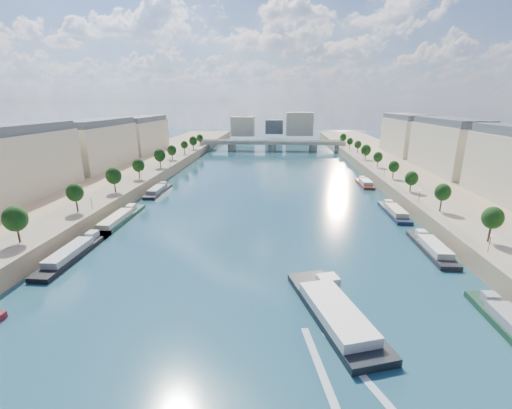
# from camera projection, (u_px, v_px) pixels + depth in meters

# --- Properties ---
(ground) EXTENTS (700.00, 700.00, 0.00)m
(ground) POSITION_uv_depth(u_px,v_px,m) (264.00, 201.00, 133.71)
(ground) COLOR #0B2734
(ground) RESTS_ON ground
(quay_left) EXTENTS (44.00, 520.00, 5.00)m
(quay_left) POSITION_uv_depth(u_px,v_px,m) (86.00, 192.00, 137.62)
(quay_left) COLOR #9E8460
(quay_left) RESTS_ON ground
(quay_right) EXTENTS (44.00, 520.00, 5.00)m
(quay_right) POSITION_uv_depth(u_px,v_px,m) (455.00, 198.00, 128.35)
(quay_right) COLOR #9E8460
(quay_right) RESTS_ON ground
(pave_left) EXTENTS (14.00, 520.00, 0.10)m
(pave_left) POSITION_uv_depth(u_px,v_px,m) (121.00, 186.00, 135.92)
(pave_left) COLOR gray
(pave_left) RESTS_ON quay_left
(pave_right) EXTENTS (14.00, 520.00, 0.10)m
(pave_right) POSITION_uv_depth(u_px,v_px,m) (415.00, 191.00, 128.58)
(pave_right) COLOR gray
(pave_right) RESTS_ON quay_right
(trees_left) EXTENTS (4.80, 268.80, 8.26)m
(trees_left) POSITION_uv_depth(u_px,v_px,m) (127.00, 172.00, 136.12)
(trees_left) COLOR #382B1E
(trees_left) RESTS_ON ground
(trees_right) EXTENTS (4.80, 268.80, 8.26)m
(trees_right) POSITION_uv_depth(u_px,v_px,m) (403.00, 171.00, 136.68)
(trees_right) COLOR #382B1E
(trees_right) RESTS_ON ground
(lamps_left) EXTENTS (0.36, 200.36, 4.28)m
(lamps_left) POSITION_uv_depth(u_px,v_px,m) (120.00, 185.00, 125.29)
(lamps_left) COLOR black
(lamps_left) RESTS_ON ground
(lamps_right) EXTENTS (0.36, 200.36, 4.28)m
(lamps_right) POSITION_uv_depth(u_px,v_px,m) (400.00, 181.00, 132.85)
(lamps_right) COLOR black
(lamps_right) RESTS_ON ground
(buildings_left) EXTENTS (16.00, 226.00, 23.20)m
(buildings_left) POSITION_uv_depth(u_px,v_px,m) (67.00, 152.00, 145.88)
(buildings_left) COLOR beige
(buildings_left) RESTS_ON ground
(buildings_right) EXTENTS (16.00, 226.00, 23.20)m
(buildings_right) POSITION_uv_depth(u_px,v_px,m) (481.00, 157.00, 134.93)
(buildings_right) COLOR beige
(buildings_right) RESTS_ON ground
(skyline) EXTENTS (79.00, 42.00, 22.00)m
(skyline) POSITION_uv_depth(u_px,v_px,m) (277.00, 125.00, 338.88)
(skyline) COLOR beige
(skyline) RESTS_ON ground
(bridge) EXTENTS (112.00, 12.00, 8.15)m
(bridge) POSITION_uv_depth(u_px,v_px,m) (272.00, 144.00, 268.13)
(bridge) COLOR #C1B79E
(bridge) RESTS_ON ground
(tour_barge) EXTENTS (16.18, 29.48, 3.85)m
(tour_barge) POSITION_uv_depth(u_px,v_px,m) (334.00, 311.00, 61.63)
(tour_barge) COLOR black
(tour_barge) RESTS_ON ground
(wake) EXTENTS (15.22, 25.79, 0.04)m
(wake) POSITION_uv_depth(u_px,v_px,m) (352.00, 390.00, 46.10)
(wake) COLOR silver
(wake) RESTS_ON ground
(moored_barges_left) EXTENTS (5.00, 153.51, 3.60)m
(moored_barges_left) POSITION_uv_depth(u_px,v_px,m) (68.00, 257.00, 83.42)
(moored_barges_left) COLOR #191734
(moored_barges_left) RESTS_ON ground
(moored_barges_right) EXTENTS (5.00, 160.54, 3.60)m
(moored_barges_right) POSITION_uv_depth(u_px,v_px,m) (436.00, 252.00, 86.24)
(moored_barges_right) COLOR black
(moored_barges_right) RESTS_ON ground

